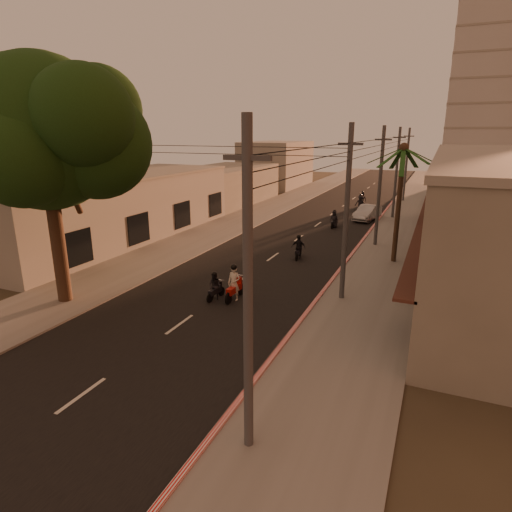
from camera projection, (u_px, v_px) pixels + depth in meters
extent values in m
plane|color=#383023|center=(153.00, 344.00, 17.97)|extent=(160.00, 160.00, 0.00)
cube|color=black|center=(299.00, 238.00, 35.61)|extent=(10.00, 140.00, 0.02)
cube|color=slate|center=(392.00, 247.00, 32.76)|extent=(5.00, 140.00, 0.12)
cube|color=slate|center=(219.00, 230.00, 38.43)|extent=(5.00, 140.00, 0.12)
cube|color=red|center=(348.00, 260.00, 29.24)|extent=(0.20, 60.00, 0.20)
cube|color=gray|center=(498.00, 213.00, 27.57)|extent=(8.00, 34.00, 7.00)
cube|color=gray|center=(507.00, 155.00, 26.54)|extent=(8.20, 34.20, 0.30)
cube|color=#46241C|center=(426.00, 214.00, 29.31)|extent=(0.80, 34.00, 0.12)
cube|color=gray|center=(113.00, 209.00, 34.92)|extent=(8.00, 24.00, 5.00)
cube|color=gray|center=(110.00, 176.00, 34.18)|extent=(8.20, 24.20, 0.20)
cube|color=#B7B5B2|center=(497.00, 89.00, 57.37)|extent=(12.00, 12.00, 28.00)
cylinder|color=black|center=(59.00, 246.00, 21.54)|extent=(0.70, 0.70, 6.00)
cylinder|color=black|center=(69.00, 187.00, 20.75)|extent=(1.22, 2.17, 3.04)
cylinder|color=black|center=(36.00, 183.00, 20.61)|extent=(1.31, 1.49, 2.73)
sphere|color=black|center=(43.00, 133.00, 20.00)|extent=(7.20, 7.20, 7.20)
sphere|color=black|center=(96.00, 144.00, 20.19)|extent=(5.20, 5.20, 5.20)
sphere|color=black|center=(31.00, 139.00, 21.47)|extent=(4.80, 4.80, 4.80)
sphere|color=black|center=(22.00, 155.00, 18.44)|extent=(4.60, 4.60, 4.60)
sphere|color=black|center=(83.00, 116.00, 18.22)|extent=(4.40, 4.40, 4.40)
sphere|color=black|center=(98.00, 110.00, 21.35)|extent=(4.40, 4.40, 4.40)
cylinder|color=black|center=(398.00, 207.00, 27.99)|extent=(0.32, 0.32, 7.60)
sphere|color=black|center=(404.00, 147.00, 26.92)|extent=(0.60, 0.60, 0.60)
cylinder|color=#38383A|center=(248.00, 299.00, 10.83)|extent=(0.26, 0.26, 9.00)
cube|color=#38383A|center=(247.00, 158.00, 9.85)|extent=(1.20, 0.12, 0.12)
cylinder|color=#38383A|center=(346.00, 216.00, 21.42)|extent=(0.26, 0.26, 9.00)
cube|color=#38383A|center=(351.00, 144.00, 20.43)|extent=(1.20, 0.12, 0.12)
cylinder|color=#38383A|center=(379.00, 188.00, 32.00)|extent=(0.26, 0.26, 9.00)
cube|color=#38383A|center=(383.00, 140.00, 31.02)|extent=(1.20, 0.12, 0.12)
cylinder|color=#38383A|center=(396.00, 174.00, 42.58)|extent=(0.26, 0.26, 9.00)
cube|color=#38383A|center=(400.00, 137.00, 41.60)|extent=(1.20, 0.12, 0.12)
cylinder|color=#38383A|center=(406.00, 165.00, 53.17)|extent=(0.26, 0.26, 9.00)
cube|color=#38383A|center=(409.00, 136.00, 52.18)|extent=(1.20, 0.12, 0.12)
cube|color=gray|center=(474.00, 179.00, 51.52)|extent=(8.00, 14.00, 6.00)
cube|color=gray|center=(225.00, 185.00, 52.64)|extent=(8.00, 14.00, 4.40)
cube|color=gray|center=(277.00, 164.00, 68.15)|extent=(8.00, 14.00, 7.00)
cylinder|color=black|center=(241.00, 290.00, 23.22)|extent=(0.13, 0.63, 0.63)
cylinder|color=black|center=(229.00, 298.00, 22.01)|extent=(0.13, 0.63, 0.63)
cube|color=#B0140D|center=(234.00, 289.00, 22.46)|extent=(0.35, 1.24, 0.34)
cube|color=#B0140D|center=(239.00, 283.00, 22.90)|extent=(0.34, 0.12, 0.67)
cylinder|color=silver|center=(240.00, 275.00, 22.90)|extent=(0.62, 0.06, 0.04)
imported|color=beige|center=(234.00, 283.00, 22.37)|extent=(0.71, 0.49, 1.88)
sphere|color=black|center=(234.00, 267.00, 22.11)|extent=(0.34, 0.34, 0.34)
sphere|color=silver|center=(234.00, 269.00, 22.93)|extent=(0.13, 0.13, 0.13)
sphere|color=silver|center=(245.00, 271.00, 22.68)|extent=(0.13, 0.13, 0.13)
cylinder|color=black|center=(222.00, 291.00, 23.13)|extent=(0.14, 0.50, 0.50)
cylinder|color=black|center=(210.00, 298.00, 22.20)|extent=(0.14, 0.50, 0.50)
cube|color=black|center=(215.00, 291.00, 22.54)|extent=(0.35, 1.00, 0.27)
cube|color=black|center=(220.00, 286.00, 22.88)|extent=(0.27, 0.12, 0.53)
cylinder|color=silver|center=(221.00, 280.00, 22.88)|extent=(0.49, 0.09, 0.04)
imported|color=black|center=(215.00, 286.00, 22.47)|extent=(0.84, 0.71, 1.49)
sphere|color=black|center=(215.00, 274.00, 22.28)|extent=(0.27, 0.27, 0.27)
cylinder|color=black|center=(300.00, 252.00, 30.49)|extent=(0.16, 0.56, 0.55)
cylinder|color=black|center=(297.00, 257.00, 29.36)|extent=(0.16, 0.56, 0.55)
cube|color=black|center=(298.00, 251.00, 29.78)|extent=(0.40, 1.10, 0.29)
cube|color=black|center=(300.00, 247.00, 30.19)|extent=(0.30, 0.13, 0.59)
cylinder|color=silver|center=(300.00, 242.00, 30.20)|extent=(0.54, 0.10, 0.04)
imported|color=black|center=(298.00, 247.00, 29.70)|extent=(1.06, 0.62, 1.65)
sphere|color=black|center=(299.00, 237.00, 29.49)|extent=(0.29, 0.29, 0.29)
cylinder|color=black|center=(336.00, 224.00, 39.98)|extent=(0.13, 0.54, 0.54)
cylinder|color=black|center=(332.00, 226.00, 38.95)|extent=(0.13, 0.54, 0.54)
cube|color=black|center=(334.00, 222.00, 39.33)|extent=(0.33, 1.07, 0.29)
cube|color=black|center=(336.00, 220.00, 39.70)|extent=(0.29, 0.11, 0.57)
cylinder|color=silver|center=(336.00, 216.00, 39.70)|extent=(0.53, 0.07, 0.04)
imported|color=black|center=(334.00, 219.00, 39.25)|extent=(0.85, 0.61, 1.61)
sphere|color=black|center=(335.00, 211.00, 39.04)|extent=(0.29, 0.29, 0.29)
cylinder|color=black|center=(359.00, 207.00, 48.31)|extent=(0.26, 0.61, 0.61)
cylinder|color=black|center=(360.00, 209.00, 47.02)|extent=(0.26, 0.61, 0.61)
cube|color=black|center=(360.00, 206.00, 47.50)|extent=(0.61, 1.23, 0.33)
cube|color=black|center=(360.00, 204.00, 47.97)|extent=(0.34, 0.19, 0.65)
cylinder|color=silver|center=(360.00, 200.00, 47.99)|extent=(0.59, 0.20, 0.04)
imported|color=black|center=(360.00, 203.00, 47.42)|extent=(1.52, 1.27, 1.82)
sphere|color=black|center=(361.00, 195.00, 47.17)|extent=(0.33, 0.33, 0.33)
imported|color=#A1A5AA|center=(367.00, 213.00, 42.68)|extent=(3.09, 5.09, 1.50)
cylinder|color=black|center=(362.00, 204.00, 50.83)|extent=(0.22, 0.61, 0.60)
cylinder|color=black|center=(362.00, 205.00, 49.58)|extent=(0.22, 0.61, 0.60)
cube|color=black|center=(362.00, 202.00, 50.05)|extent=(0.52, 1.21, 0.32)
cube|color=black|center=(362.00, 200.00, 50.50)|extent=(0.33, 0.17, 0.64)
cylinder|color=silver|center=(362.00, 197.00, 50.52)|extent=(0.58, 0.15, 0.04)
imported|color=black|center=(362.00, 200.00, 49.96)|extent=(1.09, 0.91, 1.79)
sphere|color=black|center=(363.00, 192.00, 49.72)|extent=(0.32, 0.32, 0.32)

